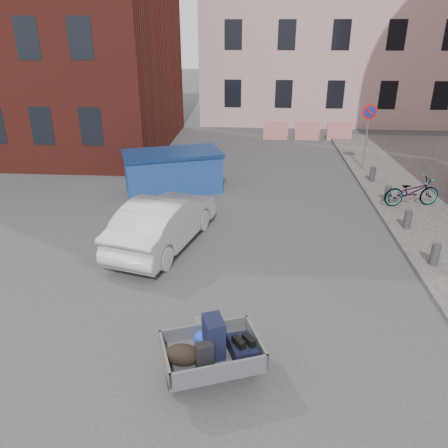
# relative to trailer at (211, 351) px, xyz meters

# --- Properties ---
(ground) EXTENTS (120.00, 120.00, 0.00)m
(ground) POSITION_rel_trailer_xyz_m (-0.85, 2.99, -0.61)
(ground) COLOR #38383A
(ground) RESTS_ON ground
(building_pink) EXTENTS (16.00, 8.00, 14.00)m
(building_pink) POSITION_rel_trailer_xyz_m (5.15, 24.99, 6.39)
(building_pink) COLOR #C29E95
(building_pink) RESTS_ON ground
(no_parking_sign) EXTENTS (0.60, 0.09, 2.65)m
(no_parking_sign) POSITION_rel_trailer_xyz_m (5.15, 12.47, 1.41)
(no_parking_sign) COLOR gray
(no_parking_sign) RESTS_ON sidewalk
(bollards) EXTENTS (0.22, 9.02, 0.55)m
(bollards) POSITION_rel_trailer_xyz_m (5.15, 6.39, -0.21)
(bollards) COLOR #3A3A3D
(bollards) RESTS_ON sidewalk
(barriers) EXTENTS (4.70, 0.18, 1.00)m
(barriers) POSITION_rel_trailer_xyz_m (3.35, 17.99, -0.11)
(barriers) COLOR red
(barriers) RESTS_ON ground
(trailer) EXTENTS (1.88, 1.98, 1.20)m
(trailer) POSITION_rel_trailer_xyz_m (0.00, 0.00, 0.00)
(trailer) COLOR black
(trailer) RESTS_ON ground
(dumpster) EXTENTS (3.89, 2.89, 1.46)m
(dumpster) POSITION_rel_trailer_xyz_m (-2.39, 9.49, 0.13)
(dumpster) COLOR #1F4693
(dumpster) RESTS_ON ground
(silver_car) EXTENTS (2.53, 4.51, 1.41)m
(silver_car) POSITION_rel_trailer_xyz_m (-1.82, 5.03, 0.09)
(silver_car) COLOR #B7B9BF
(silver_car) RESTS_ON ground
(bicycle) EXTENTS (1.94, 0.97, 0.97)m
(bicycle) POSITION_rel_trailer_xyz_m (5.82, 8.27, -0.00)
(bicycle) COLOR black
(bicycle) RESTS_ON sidewalk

